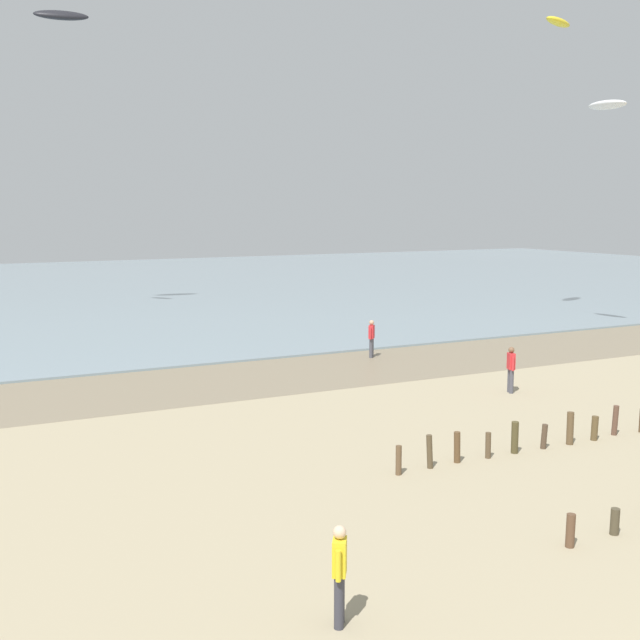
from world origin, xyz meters
The scene contains 9 objects.
wet_sand_strip centered at (0.00, 25.61, 0.00)m, with size 120.00×6.86×0.01m, color #84755B.
sea centered at (0.00, 64.04, 0.05)m, with size 160.00×70.00×0.10m, color #7F939E.
groyne_far centered at (7.27, 12.75, 0.41)m, with size 12.91×0.36×0.96m.
person_mid_beach centered at (8.81, 27.38, 0.92)m, with size 0.41×0.45×1.71m.
person_by_waterline centered at (-4.39, 6.57, 0.92)m, with size 0.38×0.49×1.71m.
person_right_flank centered at (9.59, 18.79, 0.92)m, with size 0.34×0.53×1.71m.
kite_aloft_2 centered at (0.02, 49.54, 18.30)m, with size 3.26×1.04×0.52m, color black.
kite_aloft_3 centered at (24.95, 33.50, 17.37)m, with size 2.80×0.90×0.45m, color yellow.
kite_aloft_5 centered at (23.07, 27.66, 11.98)m, with size 2.42×0.77×0.39m, color white.
Camera 1 is at (-10.73, -4.81, 6.85)m, focal length 47.25 mm.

